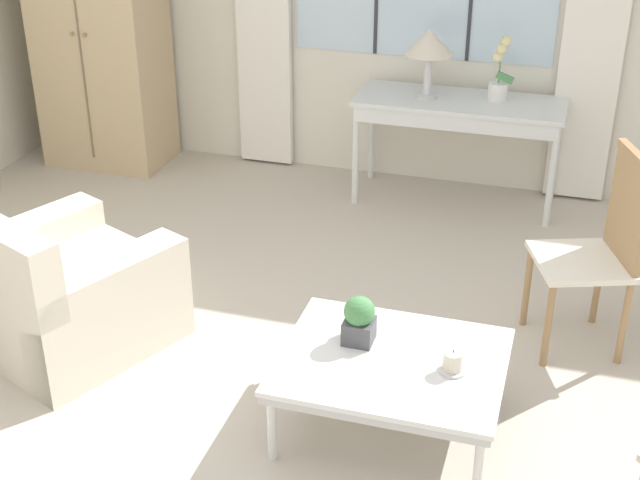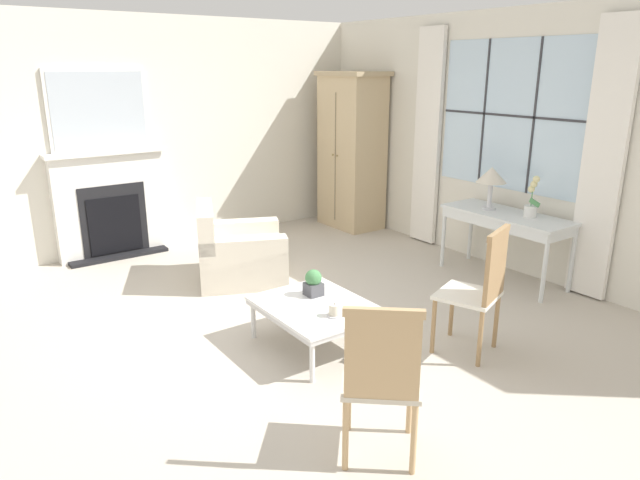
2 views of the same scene
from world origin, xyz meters
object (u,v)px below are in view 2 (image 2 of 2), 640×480
at_px(armoire, 352,151).
at_px(armchair_upholstered, 238,255).
at_px(fireplace, 110,195).
at_px(pillar_candle, 334,311).
at_px(table_lamp, 491,176).
at_px(coffee_table, 316,309).
at_px(potted_orchid, 532,202).
at_px(console_table, 506,221).
at_px(accent_chair_wooden, 381,374).
at_px(side_chair_wooden, 481,284).
at_px(potted_plant_small, 313,282).

height_order(armoire, armchair_upholstered, armoire).
relative_size(fireplace, pillar_candle, 18.19).
distance_m(fireplace, pillar_candle, 3.70).
relative_size(armoire, table_lamp, 4.66).
bearing_deg(armoire, pillar_candle, -40.19).
bearing_deg(coffee_table, potted_orchid, 87.55).
relative_size(console_table, potted_orchid, 3.21).
bearing_deg(console_table, accent_chair_wooden, -63.93).
bearing_deg(fireplace, side_chair_wooden, 20.91).
bearing_deg(fireplace, pillar_candle, 9.64).
distance_m(table_lamp, potted_orchid, 0.51).
height_order(console_table, potted_plant_small, console_table).
bearing_deg(accent_chair_wooden, potted_plant_small, 158.39).
xyz_separation_m(table_lamp, accent_chair_wooden, (1.72, -3.03, -0.51)).
height_order(armoire, side_chair_wooden, armoire).
distance_m(armoire, potted_orchid, 2.88).
height_order(armoire, accent_chair_wooden, armoire).
xyz_separation_m(armchair_upholstered, side_chair_wooden, (2.60, 0.76, 0.32)).
distance_m(armchair_upholstered, accent_chair_wooden, 3.23).
xyz_separation_m(armoire, potted_orchid, (2.87, 0.06, -0.19)).
height_order(armchair_upholstered, accent_chair_wooden, accent_chair_wooden).
bearing_deg(armchair_upholstered, potted_orchid, 51.85).
height_order(armoire, coffee_table, armoire).
bearing_deg(accent_chair_wooden, table_lamp, 119.53).
bearing_deg(pillar_candle, armchair_upholstered, 173.57).
xyz_separation_m(fireplace, armoire, (0.62, 3.17, 0.34)).
xyz_separation_m(side_chair_wooden, pillar_candle, (-0.57, -0.99, -0.18)).
relative_size(coffee_table, pillar_candle, 8.08).
distance_m(table_lamp, coffee_table, 2.64).
height_order(fireplace, table_lamp, fireplace).
relative_size(fireplace, accent_chair_wooden, 2.17).
bearing_deg(side_chair_wooden, potted_plant_small, -138.85).
bearing_deg(console_table, fireplace, -135.72).
bearing_deg(potted_orchid, console_table, -165.76).
bearing_deg(potted_orchid, coffee_table, -92.45).
bearing_deg(coffee_table, pillar_candle, -3.70).
bearing_deg(side_chair_wooden, armoire, 156.50).
relative_size(armoire, coffee_table, 2.20).
height_order(potted_orchid, armchair_upholstered, potted_orchid).
xyz_separation_m(console_table, potted_plant_small, (-0.05, -2.44, -0.16)).
bearing_deg(potted_plant_small, console_table, 88.80).
height_order(fireplace, armoire, fireplace).
height_order(console_table, table_lamp, table_lamp).
height_order(table_lamp, pillar_candle, table_lamp).
bearing_deg(side_chair_wooden, accent_chair_wooden, -70.20).
height_order(table_lamp, coffee_table, table_lamp).
bearing_deg(armchair_upholstered, console_table, 54.82).
xyz_separation_m(table_lamp, side_chair_wooden, (1.18, -1.54, -0.50)).
relative_size(console_table, side_chair_wooden, 1.32).
bearing_deg(console_table, potted_plant_small, -91.20).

